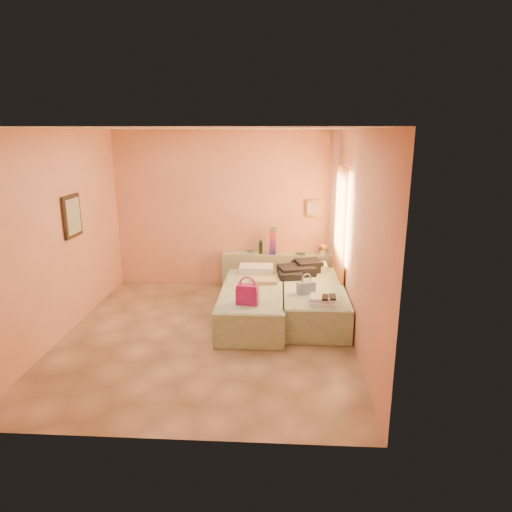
{
  "coord_description": "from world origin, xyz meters",
  "views": [
    {
      "loc": [
        1.02,
        -5.83,
        2.76
      ],
      "look_at": [
        0.63,
        0.85,
        0.93
      ],
      "focal_mm": 32.0,
      "sensor_mm": 36.0,
      "label": 1
    }
  ],
  "objects_px": {
    "magenta_handbag": "(247,294)",
    "towel_stack": "(324,300)",
    "headboard_ledge": "(279,270)",
    "green_book": "(301,254)",
    "blue_handbag": "(306,288)",
    "water_bottle": "(261,247)",
    "bed_right": "(312,301)",
    "flower_vase": "(323,248)",
    "bed_left": "(253,304)"
  },
  "relations": [
    {
      "from": "magenta_handbag",
      "to": "towel_stack",
      "type": "relative_size",
      "value": 0.84
    },
    {
      "from": "headboard_ledge",
      "to": "green_book",
      "type": "xyz_separation_m",
      "value": [
        0.38,
        -0.06,
        0.34
      ]
    },
    {
      "from": "green_book",
      "to": "blue_handbag",
      "type": "xyz_separation_m",
      "value": [
        0.02,
        -1.61,
        -0.08
      ]
    },
    {
      "from": "water_bottle",
      "to": "green_book",
      "type": "relative_size",
      "value": 1.47
    },
    {
      "from": "headboard_ledge",
      "to": "green_book",
      "type": "distance_m",
      "value": 0.51
    },
    {
      "from": "blue_handbag",
      "to": "magenta_handbag",
      "type": "bearing_deg",
      "value": -172.72
    },
    {
      "from": "bed_right",
      "to": "green_book",
      "type": "bearing_deg",
      "value": 96.23
    },
    {
      "from": "flower_vase",
      "to": "blue_handbag",
      "type": "bearing_deg",
      "value": -102.95
    },
    {
      "from": "bed_left",
      "to": "bed_right",
      "type": "relative_size",
      "value": 1.0
    },
    {
      "from": "headboard_ledge",
      "to": "bed_left",
      "type": "height_order",
      "value": "headboard_ledge"
    },
    {
      "from": "water_bottle",
      "to": "flower_vase",
      "type": "relative_size",
      "value": 1.0
    },
    {
      "from": "bed_right",
      "to": "water_bottle",
      "type": "relative_size",
      "value": 8.63
    },
    {
      "from": "bed_left",
      "to": "green_book",
      "type": "height_order",
      "value": "green_book"
    },
    {
      "from": "flower_vase",
      "to": "magenta_handbag",
      "type": "distance_m",
      "value": 2.39
    },
    {
      "from": "bed_left",
      "to": "green_book",
      "type": "distance_m",
      "value": 1.69
    },
    {
      "from": "water_bottle",
      "to": "magenta_handbag",
      "type": "distance_m",
      "value": 2.08
    },
    {
      "from": "bed_right",
      "to": "green_book",
      "type": "xyz_separation_m",
      "value": [
        -0.15,
        1.27,
        0.41
      ]
    },
    {
      "from": "bed_left",
      "to": "magenta_handbag",
      "type": "height_order",
      "value": "magenta_handbag"
    },
    {
      "from": "headboard_ledge",
      "to": "towel_stack",
      "type": "distance_m",
      "value": 2.19
    },
    {
      "from": "water_bottle",
      "to": "magenta_handbag",
      "type": "bearing_deg",
      "value": -92.15
    },
    {
      "from": "headboard_ledge",
      "to": "blue_handbag",
      "type": "relative_size",
      "value": 7.86
    },
    {
      "from": "magenta_handbag",
      "to": "blue_handbag",
      "type": "relative_size",
      "value": 1.13
    },
    {
      "from": "bed_left",
      "to": "towel_stack",
      "type": "xyz_separation_m",
      "value": [
        1.0,
        -0.57,
        0.3
      ]
    },
    {
      "from": "magenta_handbag",
      "to": "towel_stack",
      "type": "distance_m",
      "value": 1.05
    },
    {
      "from": "flower_vase",
      "to": "towel_stack",
      "type": "relative_size",
      "value": 0.66
    },
    {
      "from": "blue_handbag",
      "to": "towel_stack",
      "type": "height_order",
      "value": "blue_handbag"
    },
    {
      "from": "water_bottle",
      "to": "blue_handbag",
      "type": "bearing_deg",
      "value": -65.34
    },
    {
      "from": "bed_right",
      "to": "magenta_handbag",
      "type": "distance_m",
      "value": 1.3
    },
    {
      "from": "headboard_ledge",
      "to": "flower_vase",
      "type": "xyz_separation_m",
      "value": [
        0.77,
        -0.07,
        0.44
      ]
    },
    {
      "from": "blue_handbag",
      "to": "towel_stack",
      "type": "xyz_separation_m",
      "value": [
        0.23,
        -0.42,
        -0.03
      ]
    },
    {
      "from": "water_bottle",
      "to": "blue_handbag",
      "type": "xyz_separation_m",
      "value": [
        0.74,
        -1.6,
        -0.18
      ]
    },
    {
      "from": "water_bottle",
      "to": "headboard_ledge",
      "type": "bearing_deg",
      "value": 10.88
    },
    {
      "from": "water_bottle",
      "to": "green_book",
      "type": "distance_m",
      "value": 0.72
    },
    {
      "from": "bed_left",
      "to": "green_book",
      "type": "relative_size",
      "value": 12.71
    },
    {
      "from": "headboard_ledge",
      "to": "blue_handbag",
      "type": "height_order",
      "value": "blue_handbag"
    },
    {
      "from": "bed_left",
      "to": "blue_handbag",
      "type": "relative_size",
      "value": 7.67
    },
    {
      "from": "flower_vase",
      "to": "green_book",
      "type": "bearing_deg",
      "value": 179.21
    },
    {
      "from": "bed_right",
      "to": "blue_handbag",
      "type": "relative_size",
      "value": 7.67
    },
    {
      "from": "bed_left",
      "to": "blue_handbag",
      "type": "xyz_separation_m",
      "value": [
        0.78,
        -0.15,
        0.33
      ]
    },
    {
      "from": "green_book",
      "to": "water_bottle",
      "type": "bearing_deg",
      "value": -172.9
    },
    {
      "from": "water_bottle",
      "to": "green_book",
      "type": "xyz_separation_m",
      "value": [
        0.71,
        0.0,
        -0.1
      ]
    },
    {
      "from": "water_bottle",
      "to": "magenta_handbag",
      "type": "height_order",
      "value": "water_bottle"
    },
    {
      "from": "magenta_handbag",
      "to": "blue_handbag",
      "type": "bearing_deg",
      "value": 37.44
    },
    {
      "from": "flower_vase",
      "to": "magenta_handbag",
      "type": "xyz_separation_m",
      "value": [
        -1.18,
        -2.07,
        -0.13
      ]
    },
    {
      "from": "bed_left",
      "to": "magenta_handbag",
      "type": "relative_size",
      "value": 6.77
    },
    {
      "from": "water_bottle",
      "to": "flower_vase",
      "type": "xyz_separation_m",
      "value": [
        1.1,
        -0.0,
        0.0
      ]
    },
    {
      "from": "blue_handbag",
      "to": "flower_vase",
      "type": "bearing_deg",
      "value": 54.14
    },
    {
      "from": "magenta_handbag",
      "to": "towel_stack",
      "type": "bearing_deg",
      "value": 10.49
    },
    {
      "from": "water_bottle",
      "to": "green_book",
      "type": "bearing_deg",
      "value": 0.05
    },
    {
      "from": "bed_left",
      "to": "bed_right",
      "type": "distance_m",
      "value": 0.92
    }
  ]
}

